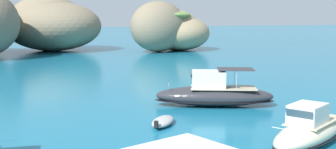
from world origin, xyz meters
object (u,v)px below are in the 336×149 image
object	(u,v)px
islet_small	(171,29)
motorboat_charcoal	(214,94)
islet_large	(6,25)
motorboat_cream	(309,130)
dinghy_tender	(163,121)

from	to	relation	value
islet_small	motorboat_charcoal	distance (m)	45.51
islet_large	motorboat_cream	distance (m)	58.62
islet_large	motorboat_charcoal	bearing A→B (deg)	-72.49
islet_small	motorboat_charcoal	xyz separation A→B (m)	(-11.91, -43.83, -2.94)
dinghy_tender	motorboat_charcoal	bearing A→B (deg)	38.25
islet_large	islet_small	world-z (taller)	islet_large
islet_large	motorboat_cream	size ratio (longest dim) A/B	5.30
islet_small	motorboat_cream	bearing A→B (deg)	-101.82
islet_large	motorboat_cream	world-z (taller)	islet_large
motorboat_charcoal	dinghy_tender	bearing A→B (deg)	-141.75
islet_large	motorboat_charcoal	size ratio (longest dim) A/B	4.26
dinghy_tender	islet_small	bearing A→B (deg)	70.50
islet_large	dinghy_tender	world-z (taller)	islet_large
islet_large	motorboat_charcoal	xyz separation A→B (m)	(14.75, -46.76, -3.74)
islet_small	motorboat_charcoal	bearing A→B (deg)	-105.20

